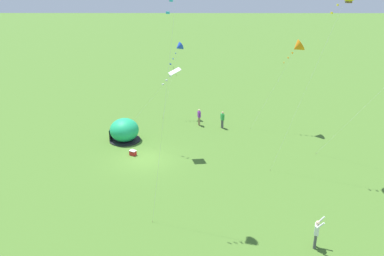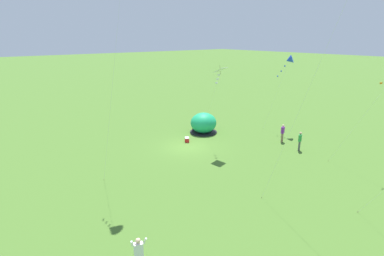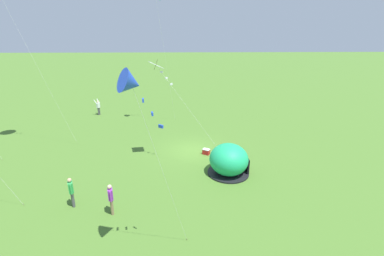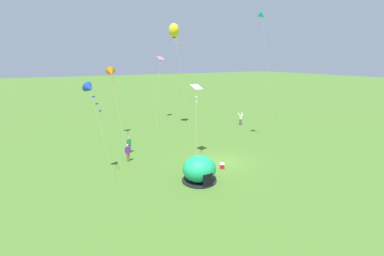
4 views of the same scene
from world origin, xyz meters
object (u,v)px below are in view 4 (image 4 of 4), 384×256
(person_near_tent, at_px, (129,144))
(person_arms_raised, at_px, (241,118))
(popup_tent, at_px, (199,169))
(kite_cyan, at_px, (262,16))
(cooler_box, at_px, (222,166))
(person_watching_sky, at_px, (128,152))
(kite_orange, at_px, (111,73))
(kite_pink, at_px, (160,60))
(kite_white, at_px, (197,89))
(kite_blue, at_px, (90,89))
(kite_yellow, at_px, (174,30))

(person_near_tent, bearing_deg, person_arms_raised, 12.09)
(popup_tent, height_order, kite_cyan, kite_cyan)
(cooler_box, distance_m, person_watching_sky, 9.03)
(person_arms_raised, distance_m, kite_orange, 19.29)
(kite_orange, distance_m, kite_pink, 10.92)
(kite_orange, height_order, kite_cyan, kite_cyan)
(kite_white, bearing_deg, kite_blue, 179.22)
(kite_blue, bearing_deg, kite_yellow, 42.81)
(cooler_box, xyz_separation_m, kite_yellow, (2.50, 15.23, 13.02))
(kite_pink, bearing_deg, kite_orange, -144.89)
(kite_cyan, bearing_deg, person_watching_sky, 174.78)
(kite_yellow, distance_m, kite_white, 13.85)
(kite_orange, height_order, kite_white, kite_orange)
(person_watching_sky, relative_size, person_near_tent, 1.00)
(person_near_tent, distance_m, person_arms_raised, 18.28)
(person_near_tent, relative_size, kite_orange, 0.20)
(kite_yellow, bearing_deg, kite_white, -105.37)
(kite_blue, bearing_deg, popup_tent, -34.09)
(popup_tent, xyz_separation_m, kite_cyan, (10.73, 5.50, 12.94))
(person_watching_sky, xyz_separation_m, person_arms_raised, (18.61, 6.11, 0.03))
(cooler_box, distance_m, kite_cyan, 16.27)
(person_watching_sky, xyz_separation_m, kite_blue, (-3.09, -2.09, 6.37))
(cooler_box, height_order, kite_white, kite_white)
(person_near_tent, relative_size, kite_white, 0.23)
(popup_tent, distance_m, kite_pink, 24.25)
(kite_cyan, bearing_deg, person_near_tent, 165.39)
(person_watching_sky, relative_size, kite_blue, 0.22)
(person_near_tent, height_order, kite_cyan, kite_cyan)
(kite_white, bearing_deg, kite_orange, 115.94)
(kite_orange, bearing_deg, kite_cyan, -36.63)
(person_arms_raised, bearing_deg, kite_blue, -159.29)
(kite_blue, bearing_deg, person_watching_sky, 34.07)
(person_arms_raised, relative_size, kite_blue, 0.24)
(person_near_tent, bearing_deg, kite_cyan, -14.61)
(cooler_box, bearing_deg, kite_white, 102.25)
(kite_orange, relative_size, kite_blue, 1.11)
(person_watching_sky, bearing_deg, popup_tent, -60.15)
(person_watching_sky, distance_m, kite_cyan, 19.62)
(kite_pink, bearing_deg, popup_tent, -104.75)
(kite_pink, relative_size, kite_white, 1.37)
(kite_white, bearing_deg, kite_yellow, 74.63)
(person_arms_raised, relative_size, kite_pink, 0.19)
(kite_yellow, distance_m, kite_pink, 6.74)
(kite_yellow, relative_size, kite_blue, 1.80)
(kite_orange, bearing_deg, cooler_box, -67.06)
(popup_tent, bearing_deg, person_arms_raised, 41.41)
(popup_tent, xyz_separation_m, kite_pink, (5.79, 21.99, 8.43))
(person_arms_raised, xyz_separation_m, kite_blue, (-21.71, -8.21, 6.34))
(cooler_box, distance_m, kite_white, 7.43)
(person_watching_sky, bearing_deg, kite_blue, -145.93)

